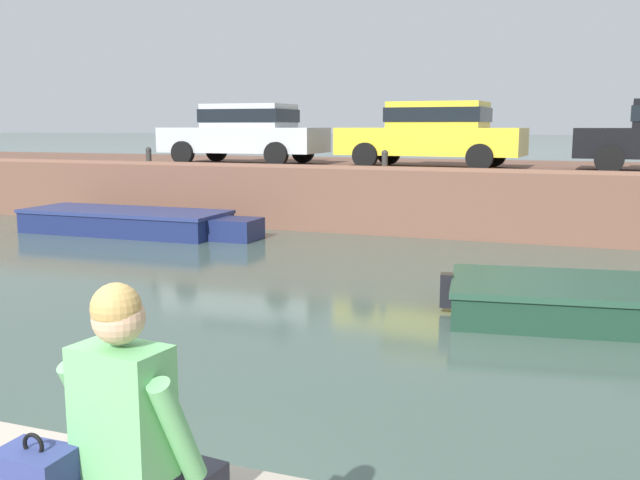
% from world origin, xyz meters
% --- Properties ---
extents(ground_plane, '(400.00, 400.00, 0.00)m').
position_xyz_m(ground_plane, '(0.00, 6.40, 0.00)').
color(ground_plane, '#42564C').
extents(far_quay_wall, '(60.00, 6.00, 1.50)m').
position_xyz_m(far_quay_wall, '(0.00, 15.80, 0.75)').
color(far_quay_wall, brown).
rests_on(far_quay_wall, ground).
extents(far_wall_coping, '(60.00, 0.24, 0.08)m').
position_xyz_m(far_wall_coping, '(0.00, 12.92, 1.54)').
color(far_wall_coping, brown).
rests_on(far_wall_coping, far_quay_wall).
extents(boat_moored_west_navy, '(5.83, 1.81, 0.55)m').
position_xyz_m(boat_moored_west_navy, '(-7.19, 11.08, 0.27)').
color(boat_moored_west_navy, navy).
rests_on(boat_moored_west_navy, ground).
extents(car_leftmost_silver, '(4.25, 2.09, 1.54)m').
position_xyz_m(car_leftmost_silver, '(-5.81, 14.20, 2.35)').
color(car_leftmost_silver, '#B7BABC').
rests_on(car_leftmost_silver, far_quay_wall).
extents(car_left_inner_yellow, '(4.37, 2.11, 1.54)m').
position_xyz_m(car_left_inner_yellow, '(-0.85, 14.19, 2.35)').
color(car_left_inner_yellow, yellow).
rests_on(car_left_inner_yellow, far_quay_wall).
extents(mooring_bollard_west, '(0.15, 0.15, 0.45)m').
position_xyz_m(mooring_bollard_west, '(-8.06, 13.05, 1.74)').
color(mooring_bollard_west, '#2D2B28').
rests_on(mooring_bollard_west, far_quay_wall).
extents(mooring_bollard_mid, '(0.15, 0.15, 0.45)m').
position_xyz_m(mooring_bollard_mid, '(-1.73, 13.05, 1.74)').
color(mooring_bollard_mid, '#2D2B28').
rests_on(mooring_bollard_mid, far_quay_wall).
extents(person_seated_right, '(0.56, 0.56, 0.97)m').
position_xyz_m(person_seated_right, '(1.09, -0.54, 1.32)').
color(person_seated_right, '#282833').
rests_on(person_seated_right, near_quay).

